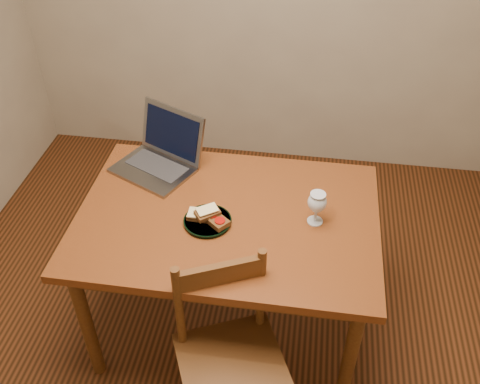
# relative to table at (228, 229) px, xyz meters

# --- Properties ---
(floor) EXTENTS (3.20, 3.20, 0.02)m
(floor) POSITION_rel_table_xyz_m (0.01, -0.08, -0.66)
(floor) COLOR black
(floor) RESTS_ON ground
(table) EXTENTS (1.30, 0.90, 0.74)m
(table) POSITION_rel_table_xyz_m (0.00, 0.00, 0.00)
(table) COLOR #49200C
(table) RESTS_ON floor
(chair) EXTENTS (0.53, 0.52, 0.44)m
(chair) POSITION_rel_table_xyz_m (0.09, -0.49, -0.18)
(chair) COLOR #42230D
(chair) RESTS_ON floor
(plate) EXTENTS (0.21, 0.21, 0.02)m
(plate) POSITION_rel_table_xyz_m (-0.07, -0.06, 0.09)
(plate) COLOR black
(plate) RESTS_ON table
(sandwich_cheese) EXTENTS (0.11, 0.07, 0.03)m
(sandwich_cheese) POSITION_rel_table_xyz_m (-0.11, -0.05, 0.12)
(sandwich_cheese) COLOR #381E0C
(sandwich_cheese) RESTS_ON plate
(sandwich_tomato) EXTENTS (0.13, 0.12, 0.03)m
(sandwich_tomato) POSITION_rel_table_xyz_m (-0.04, -0.07, 0.12)
(sandwich_tomato) COLOR #381E0C
(sandwich_tomato) RESTS_ON plate
(sandwich_top) EXTENTS (0.12, 0.11, 0.03)m
(sandwich_top) POSITION_rel_table_xyz_m (-0.07, -0.06, 0.14)
(sandwich_top) COLOR #381E0C
(sandwich_top) RESTS_ON plate
(milk_glass) EXTENTS (0.08, 0.08, 0.16)m
(milk_glass) POSITION_rel_table_xyz_m (0.38, 0.02, 0.16)
(milk_glass) COLOR white
(milk_glass) RESTS_ON table
(laptop) EXTENTS (0.46, 0.45, 0.26)m
(laptop) POSITION_rel_table_xyz_m (-0.37, 0.32, 0.15)
(laptop) COLOR slate
(laptop) RESTS_ON table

